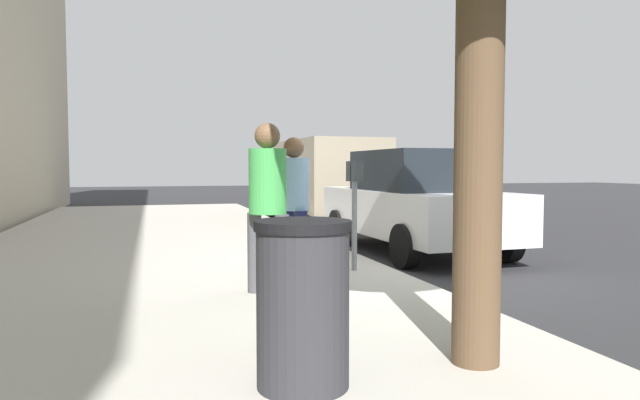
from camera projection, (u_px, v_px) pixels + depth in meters
ground_plane at (388, 277)px, 7.67m from camera, size 80.00×80.00×0.00m
sidewalk_slab at (156, 285)px, 6.81m from camera, size 28.00×6.00×0.15m
parking_meter at (355, 192)px, 7.32m from camera, size 0.36×0.12×1.41m
pedestrian_at_meter at (294, 195)px, 6.97m from camera, size 0.51×0.37×1.70m
pedestrian_bystander at (268, 194)px, 5.88m from camera, size 0.47×0.39×1.79m
parked_sedan_near at (415, 201)px, 9.86m from camera, size 4.44×2.05×1.77m
parked_van_far at (320, 176)px, 15.40m from camera, size 5.26×2.26×2.18m
trash_bin at (303, 303)px, 3.43m from camera, size 0.59×0.59×1.01m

